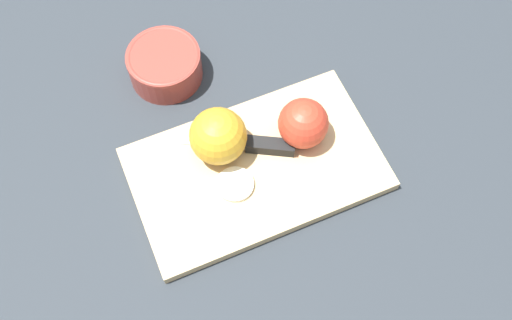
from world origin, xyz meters
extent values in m
plane|color=#282D33|center=(0.00, 0.00, 0.00)|extent=(4.00, 4.00, 0.00)
cube|color=tan|center=(0.00, 0.00, 0.01)|extent=(0.37, 0.22, 0.02)
sphere|color=red|center=(-0.08, -0.02, 0.05)|extent=(0.07, 0.07, 0.07)
cylinder|color=#EFE5C6|center=(-0.08, -0.02, 0.05)|extent=(0.06, 0.04, 0.07)
sphere|color=gold|center=(0.04, -0.05, 0.06)|extent=(0.08, 0.08, 0.08)
cylinder|color=#EFE5C6|center=(0.03, -0.04, 0.06)|extent=(0.05, 0.07, 0.08)
cube|color=silver|center=(0.04, -0.06, 0.02)|extent=(0.09, 0.06, 0.00)
cube|color=black|center=(-0.03, -0.02, 0.03)|extent=(0.07, 0.05, 0.02)
cylinder|color=#EFE5C6|center=(0.04, 0.02, 0.02)|extent=(0.05, 0.05, 0.01)
cylinder|color=#99382D|center=(0.06, -0.22, 0.03)|extent=(0.12, 0.12, 0.05)
torus|color=#99382D|center=(0.06, -0.22, 0.05)|extent=(0.12, 0.12, 0.01)
camera|label=1|loc=(0.16, 0.35, 0.80)|focal=42.00mm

